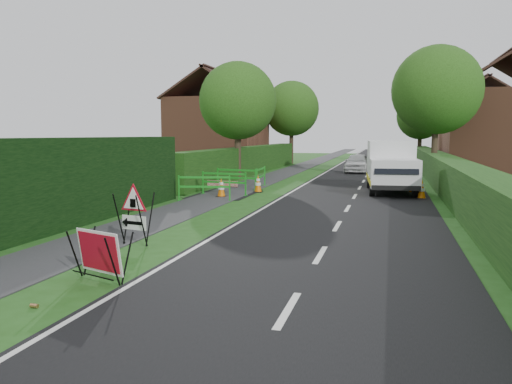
{
  "coord_description": "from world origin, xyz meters",
  "views": [
    {
      "loc": [
        3.89,
        -9.47,
        2.59
      ],
      "look_at": [
        0.45,
        3.3,
        1.06
      ],
      "focal_mm": 35.0,
      "sensor_mm": 36.0,
      "label": 1
    }
  ],
  "objects_px": {
    "red_rect_sign": "(99,253)",
    "works_van": "(391,165)",
    "triangle_sign": "(132,210)",
    "hatchback_car": "(357,163)"
  },
  "relations": [
    {
      "from": "red_rect_sign",
      "to": "triangle_sign",
      "type": "xyz_separation_m",
      "value": [
        -0.85,
        2.72,
        0.33
      ]
    },
    {
      "from": "red_rect_sign",
      "to": "triangle_sign",
      "type": "distance_m",
      "value": 2.87
    },
    {
      "from": "works_van",
      "to": "hatchback_car",
      "type": "height_order",
      "value": "works_van"
    },
    {
      "from": "triangle_sign",
      "to": "hatchback_car",
      "type": "bearing_deg",
      "value": 92.76
    },
    {
      "from": "red_rect_sign",
      "to": "works_van",
      "type": "xyz_separation_m",
      "value": [
        4.93,
        15.63,
        0.7
      ]
    },
    {
      "from": "red_rect_sign",
      "to": "works_van",
      "type": "distance_m",
      "value": 16.4
    },
    {
      "from": "red_rect_sign",
      "to": "hatchback_car",
      "type": "height_order",
      "value": "hatchback_car"
    },
    {
      "from": "red_rect_sign",
      "to": "works_van",
      "type": "relative_size",
      "value": 0.23
    },
    {
      "from": "hatchback_car",
      "to": "works_van",
      "type": "bearing_deg",
      "value": -78.63
    },
    {
      "from": "works_van",
      "to": "red_rect_sign",
      "type": "bearing_deg",
      "value": -112.04
    }
  ]
}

